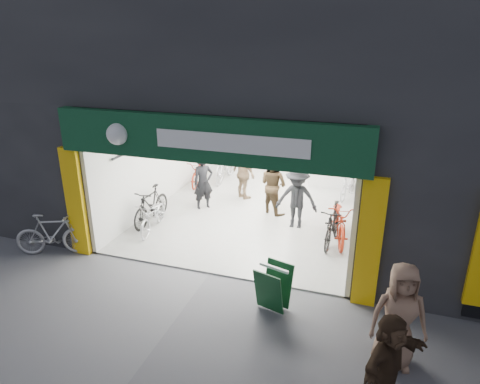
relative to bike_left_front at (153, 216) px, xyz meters
The scene contains 17 objects.
ground 2.75m from the bike_left_front, 35.40° to the right, with size 60.00×60.00×0.00m, color #56565B.
building 6.04m from the bike_left_front, 47.49° to the left, with size 17.00×10.27×8.00m.
bike_left_front is the anchor object (origin of this frame).
bike_left_midfront 0.50m from the bike_left_front, 124.93° to the left, with size 0.49×1.73×1.04m, color black.
bike_left_midback 3.75m from the bike_left_front, 94.31° to the left, with size 0.59×1.68×0.88m, color maroon.
bike_left_back 4.46m from the bike_left_front, 84.62° to the left, with size 0.56×1.98×1.19m, color #ABACB0.
bike_right_front 4.64m from the bike_left_front, ahead, with size 0.48×1.70×1.02m, color black.
bike_right_mid 4.83m from the bike_left_front, 12.22° to the left, with size 0.72×2.06×1.08m, color maroon.
bike_right_back 6.18m from the bike_left_front, 40.99° to the left, with size 0.44×1.55×0.93m, color silver.
parked_bike 2.48m from the bike_left_front, 130.67° to the right, with size 0.49×1.73×1.04m, color #A9A8AD.
customer_a 1.95m from the bike_left_front, 68.61° to the left, with size 0.61×0.40×1.66m, color black.
customer_b 3.48m from the bike_left_front, 38.06° to the left, with size 0.85×0.66×1.76m, color #3B2C1A.
customer_c 3.81m from the bike_left_front, 20.42° to the left, with size 1.10×0.63×1.71m, color black.
customer_d 3.33m from the bike_left_front, 61.45° to the left, with size 1.00×0.42×1.71m, color #8D7052.
pedestrian_near 6.80m from the bike_left_front, 27.63° to the right, with size 0.87×0.57×1.79m, color #86644E.
pedestrian_far 7.12m from the bike_left_front, 34.22° to the right, with size 1.36×0.43×1.46m, color #322216.
sandwich_board 4.50m from the bike_left_front, 31.34° to the right, with size 0.71×0.72×0.88m.
Camera 1 is at (3.18, -7.51, 5.00)m, focal length 32.00 mm.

